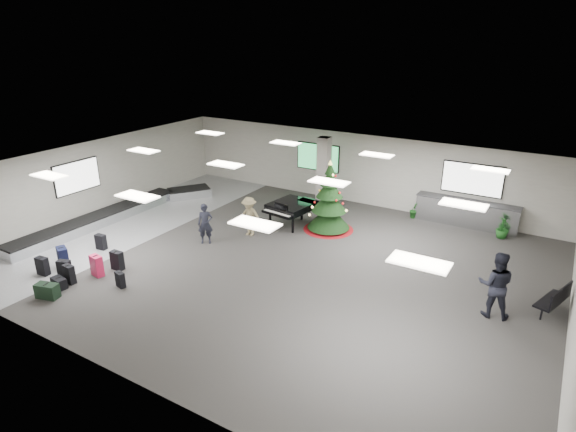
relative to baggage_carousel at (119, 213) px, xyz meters
The scene contains 22 objects.
ground 7.84m from the baggage_carousel, ahead, with size 18.00×18.00×0.00m, color #312F2D.
room_envelope 7.79m from the baggage_carousel, ahead, with size 18.02×14.02×3.21m.
baggage_carousel is the anchor object (origin of this frame).
service_counter 14.50m from the baggage_carousel, 27.67° to the left, with size 4.05×0.65×1.08m.
suitcase_0 5.35m from the baggage_carousel, 58.71° to the right, with size 0.46×0.35×0.64m.
suitcase_1 5.67m from the baggage_carousel, 55.84° to the right, with size 0.41×0.24×0.63m.
pink_suitcase 5.26m from the baggage_carousel, 48.04° to the right, with size 0.49×0.33×0.72m.
suitcase_3 4.97m from the baggage_carousel, 41.23° to the right, with size 0.44×0.25×0.67m.
navy_suitcase 4.66m from the baggage_carousel, 62.89° to the right, with size 0.56×0.46×0.77m.
suitcase_5 5.17m from the baggage_carousel, 67.84° to the right, with size 0.43×0.27×0.63m.
green_duffel 6.56m from the baggage_carousel, 58.83° to the right, with size 0.74×0.51×0.47m.
suitcase_7 6.24m from the baggage_carousel, 40.37° to the right, with size 0.38×0.26×0.51m.
suitcase_8 3.16m from the baggage_carousel, 51.89° to the right, with size 0.40×0.25×0.59m.
black_duffel 5.98m from the baggage_carousel, 57.96° to the right, with size 0.55×0.35×0.36m.
christmas_tree 8.96m from the baggage_carousel, 22.81° to the left, with size 2.02×2.02×2.88m.
grand_piano 7.39m from the baggage_carousel, 25.08° to the left, with size 1.72×2.10×1.10m.
bench 16.48m from the baggage_carousel, ahead, with size 0.88×1.45×0.87m.
traveler_a 4.91m from the baggage_carousel, ahead, with size 0.56×0.37×1.54m, color black.
traveler_b 6.04m from the baggage_carousel, 13.15° to the left, with size 1.01×0.58×1.56m, color #8C7D56.
traveler_bench 14.96m from the baggage_carousel, ahead, with size 0.94×0.73×1.94m, color black.
potted_plant_left 12.59m from the baggage_carousel, 31.02° to the left, with size 0.40×0.32×0.72m, color #144116.
potted_plant_right 15.59m from the baggage_carousel, 23.17° to the left, with size 0.47×0.47×0.83m, color #144116.
Camera 1 is at (8.19, -12.77, 7.48)m, focal length 30.00 mm.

